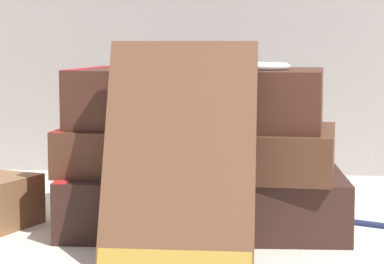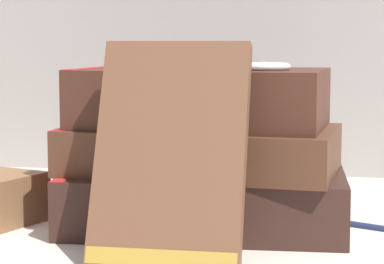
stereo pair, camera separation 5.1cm
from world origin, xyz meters
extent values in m
plane|color=beige|center=(0.00, 0.00, 0.00)|extent=(3.00, 3.00, 0.00)
cube|color=#331E19|center=(-0.01, 0.03, 0.02)|extent=(0.25, 0.15, 0.05)
cube|color=#B22323|center=(-0.12, 0.02, 0.02)|extent=(0.02, 0.14, 0.05)
cube|color=#4C2D1E|center=(-0.01, 0.03, 0.07)|extent=(0.24, 0.15, 0.04)
cube|color=#B22323|center=(-0.12, 0.04, 0.07)|extent=(0.02, 0.13, 0.04)
cube|color=#422319|center=(-0.01, 0.04, 0.11)|extent=(0.22, 0.15, 0.05)
cube|color=maroon|center=(-0.11, 0.05, 0.11)|extent=(0.02, 0.13, 0.05)
cube|color=brown|center=(-0.02, -0.08, 0.08)|extent=(0.11, 0.08, 0.16)
cube|color=olive|center=(-0.02, -0.11, 0.01)|extent=(0.11, 0.02, 0.02)
cylinder|color=white|center=(0.04, 0.02, 0.14)|extent=(0.04, 0.04, 0.01)
torus|color=silver|center=(0.04, 0.02, 0.14)|extent=(0.05, 0.05, 0.01)
sphere|color=silver|center=(0.04, 0.04, 0.14)|extent=(0.01, 0.01, 0.01)
torus|color=#ADADB2|center=(-0.08, 0.15, 0.00)|extent=(0.05, 0.05, 0.00)
torus|color=#ADADB2|center=(-0.03, 0.17, 0.00)|extent=(0.05, 0.05, 0.00)
cylinder|color=#ADADB2|center=(-0.05, 0.16, 0.00)|extent=(0.02, 0.01, 0.00)
camera|label=1|loc=(0.05, -0.65, 0.16)|focal=75.00mm
camera|label=2|loc=(0.10, -0.65, 0.16)|focal=75.00mm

